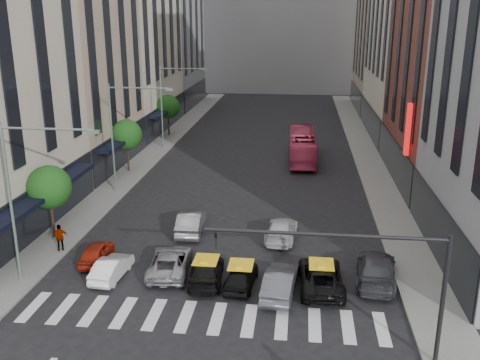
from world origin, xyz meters
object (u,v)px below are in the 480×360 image
(car_red, at_px, (96,253))
(car_white_front, at_px, (112,268))
(taxi_left, at_px, (206,271))
(streetlamp_near, at_px, (25,183))
(taxi_center, at_px, (241,276))
(pedestrian_far, at_px, (60,238))
(streetlamp_mid, at_px, (122,124))
(streetlamp_far, at_px, (170,96))
(bus, at_px, (302,146))

(car_red, relative_size, car_white_front, 0.96)
(taxi_left, bearing_deg, streetlamp_near, 2.77)
(taxi_center, bearing_deg, pedestrian_far, -9.78)
(streetlamp_mid, height_order, car_red, streetlamp_mid)
(taxi_center, bearing_deg, streetlamp_near, 9.33)
(taxi_left, bearing_deg, pedestrian_far, -20.34)
(streetlamp_far, relative_size, car_red, 2.52)
(taxi_left, bearing_deg, streetlamp_mid, -62.23)
(streetlamp_near, bearing_deg, streetlamp_far, 90.00)
(pedestrian_far, bearing_deg, bus, -154.27)
(taxi_left, relative_size, pedestrian_far, 2.58)
(streetlamp_near, bearing_deg, taxi_center, 4.53)
(pedestrian_far, bearing_deg, streetlamp_near, 62.80)
(taxi_center, xyz_separation_m, bus, (3.24, 27.36, 0.86))
(streetlamp_far, height_order, taxi_left, streetlamp_far)
(car_red, height_order, pedestrian_far, pedestrian_far)
(car_red, distance_m, car_white_front, 2.46)
(car_white_front, bearing_deg, bus, -107.20)
(streetlamp_near, distance_m, taxi_center, 12.62)
(streetlamp_near, xyz_separation_m, taxi_left, (9.43, 1.26, -5.25))
(streetlamp_far, distance_m, bus, 15.77)
(car_white_front, xyz_separation_m, taxi_center, (7.45, -0.19, 0.03))
(car_white_front, distance_m, taxi_center, 7.45)
(car_white_front, bearing_deg, streetlamp_mid, -70.75)
(streetlamp_near, relative_size, car_white_front, 2.41)
(streetlamp_mid, distance_m, taxi_center, 19.65)
(streetlamp_far, height_order, pedestrian_far, streetlamp_far)
(car_red, height_order, taxi_center, taxi_center)
(car_red, xyz_separation_m, bus, (12.31, 25.32, 0.90))
(pedestrian_far, bearing_deg, car_red, 126.78)
(streetlamp_near, bearing_deg, streetlamp_mid, 90.00)
(bus, bearing_deg, streetlamp_far, -15.71)
(car_red, bearing_deg, streetlamp_near, 48.54)
(streetlamp_near, relative_size, bus, 0.83)
(pedestrian_far, bearing_deg, taxi_left, 132.02)
(streetlamp_near, distance_m, pedestrian_far, 6.31)
(streetlamp_near, bearing_deg, car_red, 51.19)
(taxi_left, bearing_deg, taxi_center, 165.05)
(streetlamp_mid, relative_size, streetlamp_far, 1.00)
(streetlamp_mid, distance_m, bus, 19.62)
(streetlamp_mid, height_order, pedestrian_far, streetlamp_mid)
(streetlamp_far, distance_m, taxi_left, 32.58)
(streetlamp_mid, xyz_separation_m, bus, (14.67, 12.26, -4.40))
(car_red, distance_m, taxi_center, 9.30)
(streetlamp_mid, bearing_deg, taxi_left, -57.38)
(streetlamp_far, bearing_deg, taxi_center, -69.81)
(car_red, bearing_deg, bus, -118.57)
(taxi_center, bearing_deg, car_white_front, 3.33)
(streetlamp_far, xyz_separation_m, pedestrian_far, (-0.37, -28.02, -4.88))
(car_red, distance_m, pedestrian_far, 2.95)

